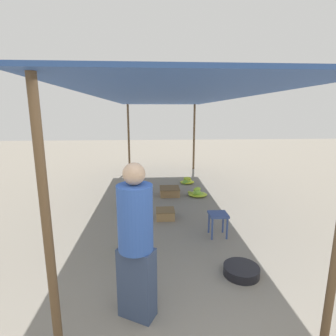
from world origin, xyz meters
name	(u,v)px	position (x,y,z in m)	size (l,w,h in m)	color
canopy_post_front_left	(47,232)	(-1.29, 0.30, 1.28)	(0.08, 0.08, 2.56)	brown
canopy_post_back_left	(129,138)	(-1.29, 8.53, 1.28)	(0.08, 0.08, 2.56)	brown
canopy_post_back_right	(194,137)	(1.29, 8.53, 1.28)	(0.08, 0.08, 2.56)	brown
canopy_tarp	(168,98)	(0.00, 4.42, 2.58)	(2.98, 8.63, 0.04)	#33569E
vendor_foreground	(136,241)	(-0.59, 0.79, 0.92)	(0.51, 0.51, 1.77)	#384766
stool	(218,218)	(0.80, 2.66, 0.35)	(0.34, 0.34, 0.44)	#384C84
basin_black	(241,271)	(0.84, 1.45, 0.06)	(0.51, 0.51, 0.13)	black
banana_pile_left_0	(131,246)	(-0.76, 2.22, 0.09)	(0.49, 0.46, 0.27)	#7DB636
banana_pile_left_1	(130,205)	(-0.93, 4.21, 0.08)	(0.57, 0.55, 0.24)	#8ABC33
banana_pile_right_0	(197,193)	(0.82, 5.02, 0.07)	(0.54, 0.51, 0.25)	#89BB33
banana_pile_right_1	(187,181)	(0.73, 6.32, 0.09)	(0.45, 0.40, 0.22)	#B0CB2D
crate_near	(165,214)	(-0.13, 3.54, 0.10)	(0.40, 0.40, 0.20)	#9E7A4C
crate_mid	(170,191)	(0.08, 5.15, 0.11)	(0.54, 0.54, 0.22)	olive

